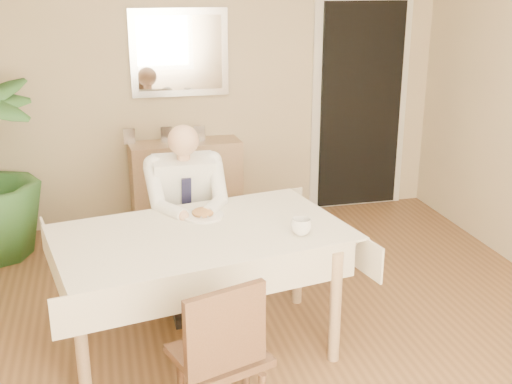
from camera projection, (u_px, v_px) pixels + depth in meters
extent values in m
plane|color=brown|center=(270.00, 360.00, 3.85)|extent=(5.00, 5.00, 0.00)
cube|color=#CBB68F|center=(199.00, 80.00, 5.73)|extent=(4.50, 0.02, 2.60)
cube|color=silver|center=(359.00, 106.00, 6.16)|extent=(0.96, 0.03, 2.10)
cube|color=black|center=(361.00, 107.00, 6.13)|extent=(0.80, 0.05, 1.95)
cube|color=silver|center=(179.00, 53.00, 5.59)|extent=(0.86, 0.03, 0.76)
cube|color=white|center=(180.00, 53.00, 5.57)|extent=(0.74, 0.02, 0.64)
cube|color=#A37E5B|center=(201.00, 237.00, 3.80)|extent=(1.74, 1.18, 0.04)
cube|color=beige|center=(201.00, 232.00, 3.79)|extent=(1.86, 1.30, 0.01)
cube|color=beige|center=(217.00, 286.00, 3.37)|extent=(1.67, 0.33, 0.22)
cube|color=beige|center=(190.00, 220.00, 4.29)|extent=(1.67, 0.33, 0.22)
cube|color=beige|center=(54.00, 263.00, 3.64)|extent=(0.20, 0.98, 0.22)
cube|color=beige|center=(336.00, 236.00, 4.02)|extent=(0.20, 0.98, 0.22)
cylinder|color=#A37E5B|center=(81.00, 339.00, 3.42)|extent=(0.07, 0.07, 0.70)
cylinder|color=#A37E5B|center=(335.00, 307.00, 3.74)|extent=(0.07, 0.07, 0.70)
cylinder|color=#A37E5B|center=(82.00, 279.00, 4.10)|extent=(0.07, 0.07, 0.70)
cylinder|color=#A37E5B|center=(297.00, 256.00, 4.42)|extent=(0.07, 0.07, 0.70)
cube|color=#40291B|center=(185.00, 230.00, 4.63)|extent=(0.44, 0.44, 0.04)
cube|color=#40291B|center=(180.00, 188.00, 4.73)|extent=(0.43, 0.04, 0.43)
cylinder|color=#40291B|center=(163.00, 273.00, 4.49)|extent=(0.04, 0.04, 0.42)
cylinder|color=#40291B|center=(215.00, 268.00, 4.57)|extent=(0.04, 0.04, 0.42)
cylinder|color=#40291B|center=(158.00, 252.00, 4.83)|extent=(0.04, 0.04, 0.42)
cylinder|color=#40291B|center=(207.00, 247.00, 4.91)|extent=(0.04, 0.04, 0.42)
cube|color=#40291B|center=(219.00, 355.00, 3.15)|extent=(0.52, 0.52, 0.04)
cube|color=#40291B|center=(226.00, 331.00, 2.90)|extent=(0.40, 0.17, 0.41)
cylinder|color=#40291B|center=(180.00, 378.00, 3.34)|extent=(0.04, 0.04, 0.40)
cylinder|color=#40291B|center=(246.00, 369.00, 3.42)|extent=(0.04, 0.04, 0.40)
cube|color=white|center=(184.00, 192.00, 4.49)|extent=(0.42, 0.31, 0.55)
cube|color=black|center=(187.00, 202.00, 4.39)|extent=(0.06, 0.08, 0.36)
cylinder|color=tan|center=(183.00, 154.00, 4.36)|extent=(0.09, 0.09, 0.08)
sphere|color=tan|center=(183.00, 140.00, 4.30)|extent=(0.21, 0.21, 0.21)
cube|color=black|center=(175.00, 235.00, 4.36)|extent=(0.13, 0.42, 0.13)
cube|color=black|center=(204.00, 232.00, 4.41)|extent=(0.13, 0.42, 0.13)
cube|color=black|center=(180.00, 285.00, 4.29)|extent=(0.11, 0.12, 0.45)
cube|color=black|center=(209.00, 282.00, 4.33)|extent=(0.11, 0.12, 0.45)
cube|color=black|center=(182.00, 314.00, 4.29)|extent=(0.11, 0.26, 0.07)
cube|color=black|center=(211.00, 311.00, 4.34)|extent=(0.11, 0.26, 0.07)
cylinder|color=white|center=(203.00, 216.00, 4.02)|extent=(0.26, 0.26, 0.02)
ellipsoid|color=brown|center=(203.00, 212.00, 4.01)|extent=(0.14, 0.14, 0.06)
cylinder|color=silver|center=(211.00, 216.00, 3.97)|extent=(0.01, 0.13, 0.01)
cylinder|color=silver|center=(198.00, 217.00, 3.95)|extent=(0.01, 0.13, 0.01)
imported|color=white|center=(301.00, 227.00, 3.73)|extent=(0.14, 0.14, 0.10)
cube|color=#A37E5B|center=(187.00, 184.00, 5.82)|extent=(1.00, 0.39, 0.79)
cube|color=silver|center=(129.00, 136.00, 5.60)|extent=(0.10, 0.02, 0.14)
cube|color=silver|center=(166.00, 134.00, 5.67)|extent=(0.10, 0.02, 0.14)
cube|color=silver|center=(199.00, 134.00, 5.70)|extent=(0.10, 0.02, 0.14)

